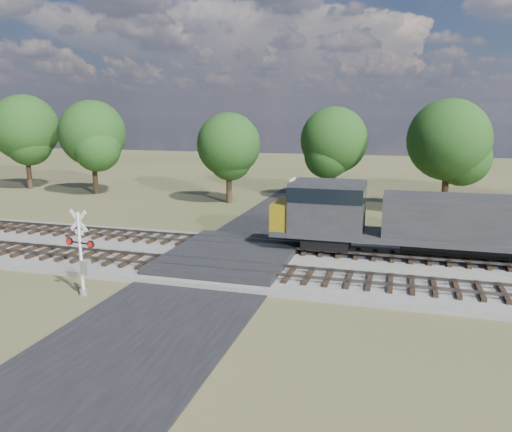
% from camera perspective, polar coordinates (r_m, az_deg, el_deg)
% --- Properties ---
extents(ground, '(160.00, 160.00, 0.00)m').
position_cam_1_polar(ground, '(28.67, -3.19, -5.46)').
color(ground, '#434A27').
rests_on(ground, ground).
extents(ballast_bed, '(140.00, 10.00, 0.30)m').
position_cam_1_polar(ballast_bed, '(27.64, 17.28, -6.32)').
color(ballast_bed, gray).
rests_on(ballast_bed, ground).
extents(road, '(7.00, 60.00, 0.08)m').
position_cam_1_polar(road, '(28.66, -3.19, -5.38)').
color(road, black).
rests_on(road, ground).
extents(crossing_panel, '(7.00, 9.00, 0.62)m').
position_cam_1_polar(crossing_panel, '(29.03, -2.87, -4.59)').
color(crossing_panel, '#262628').
rests_on(crossing_panel, ground).
extents(track_near, '(140.00, 2.60, 0.33)m').
position_cam_1_polar(track_near, '(25.86, 1.92, -6.40)').
color(track_near, black).
rests_on(track_near, ballast_bed).
extents(track_far, '(140.00, 2.60, 0.33)m').
position_cam_1_polar(track_far, '(30.53, 4.22, -3.60)').
color(track_far, black).
rests_on(track_far, ballast_bed).
extents(crossing_signal_near, '(1.65, 0.41, 4.12)m').
position_cam_1_polar(crossing_signal_near, '(24.68, -19.21, -4.80)').
color(crossing_signal_near, silver).
rests_on(crossing_signal_near, ground).
extents(crossing_signal_far, '(1.51, 0.43, 3.79)m').
position_cam_1_polar(crossing_signal_far, '(35.22, 7.13, 0.34)').
color(crossing_signal_far, silver).
rests_on(crossing_signal_far, ground).
extents(equipment_shed, '(5.77, 5.77, 3.08)m').
position_cam_1_polar(equipment_shed, '(34.70, 20.04, -0.48)').
color(equipment_shed, '#42271C').
rests_on(equipment_shed, ground).
extents(treeline, '(85.72, 10.32, 11.55)m').
position_cam_1_polar(treeline, '(46.16, 16.74, 8.94)').
color(treeline, black).
rests_on(treeline, ground).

